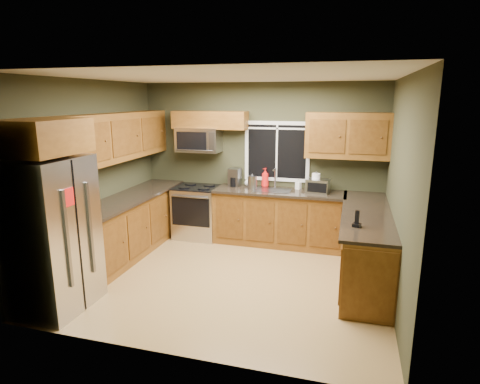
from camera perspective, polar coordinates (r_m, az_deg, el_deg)
The scene contains 29 objects.
floor at distance 5.71m, azimuth -1.46°, elevation -12.06°, with size 4.20×4.20×0.00m, color #9F7A46.
ceiling at distance 5.17m, azimuth -1.65°, elevation 16.11°, with size 4.20×4.20×0.00m, color white.
back_wall at distance 6.99m, azimuth 2.83°, elevation 4.25°, with size 4.20×4.20×0.00m, color #32331F.
front_wall at distance 3.65m, azimuth -9.95°, elevation -4.35°, with size 4.20×4.20×0.00m, color #32331F.
left_wall at distance 6.22m, azimuth -20.37°, elevation 2.31°, with size 3.60×3.60×0.00m, color #32331F.
right_wall at distance 5.08m, azimuth 21.70°, elevation -0.11°, with size 3.60×3.60×0.00m, color #32331F.
window at distance 6.88m, azimuth 5.26°, elevation 5.77°, with size 1.12×0.03×1.02m.
base_cabinets_left at distance 6.66m, azimuth -15.27°, elevation -4.64°, with size 0.60×2.65×0.90m, color brown.
countertop_left at distance 6.52m, azimuth -15.33°, elevation -0.73°, with size 0.65×2.65×0.04m, color black.
base_cabinets_back at distance 6.83m, azimuth 5.58°, elevation -3.78°, with size 2.17×0.60×0.90m, color brown.
countertop_back at distance 6.68m, azimuth 5.63°, elevation 0.02°, with size 2.17×0.65×0.04m, color black.
base_cabinets_peninsula at distance 5.83m, azimuth 17.48°, elevation -7.36°, with size 0.60×2.52×0.90m.
countertop_peninsula at distance 5.69m, azimuth 17.55°, elevation -2.89°, with size 0.65×2.50×0.04m, color black.
upper_cabinets_left at distance 6.45m, azimuth -17.07°, elevation 7.50°, with size 0.33×2.65×0.72m, color brown.
upper_cabinets_back_left at distance 7.00m, azimuth -4.32°, elevation 10.17°, with size 1.30×0.33×0.30m, color brown.
upper_cabinets_back_right at distance 6.59m, azimuth 15.04°, elevation 7.74°, with size 1.30×0.33×0.72m, color brown.
upper_cabinet_over_fridge at distance 4.91m, azimuth -26.46°, elevation 7.06°, with size 0.72×0.90×0.38m, color brown.
refrigerator at distance 5.13m, azimuth -25.15°, elevation -5.56°, with size 0.74×0.90×1.80m.
range at distance 7.18m, azimuth -6.05°, elevation -2.78°, with size 0.76×0.69×0.94m.
microwave at distance 7.07m, azimuth -5.89°, elevation 7.40°, with size 0.76×0.41×0.42m.
sink at distance 6.71m, azimuth 4.70°, elevation 0.38°, with size 0.60×0.42×0.36m.
toaster_oven at distance 6.60m, azimuth 10.99°, elevation 0.85°, with size 0.39×0.31×0.22m.
coffee_maker at distance 6.98m, azimuth -0.76°, elevation 2.04°, with size 0.20×0.26×0.31m.
kettle at distance 6.74m, azimuth 1.76°, elevation 1.47°, with size 0.19×0.19×0.28m.
paper_towel_roll at distance 6.62m, azimuth 10.73°, elevation 1.29°, with size 0.13×0.13×0.34m.
soap_bottle_a at distance 6.91m, azimuth 3.59°, elevation 2.06°, with size 0.13×0.13×0.33m, color red.
soap_bottle_b at distance 6.80m, azimuth 8.31°, elevation 1.13°, with size 0.08×0.08×0.18m, color white.
soap_bottle_c at distance 7.00m, azimuth 1.16°, elevation 1.51°, with size 0.12×0.12×0.16m, color white.
cordless_phone at distance 4.99m, azimuth 16.28°, elevation -4.10°, with size 0.11×0.11×0.20m.
Camera 1 is at (1.53, -4.93, 2.44)m, focal length 30.00 mm.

